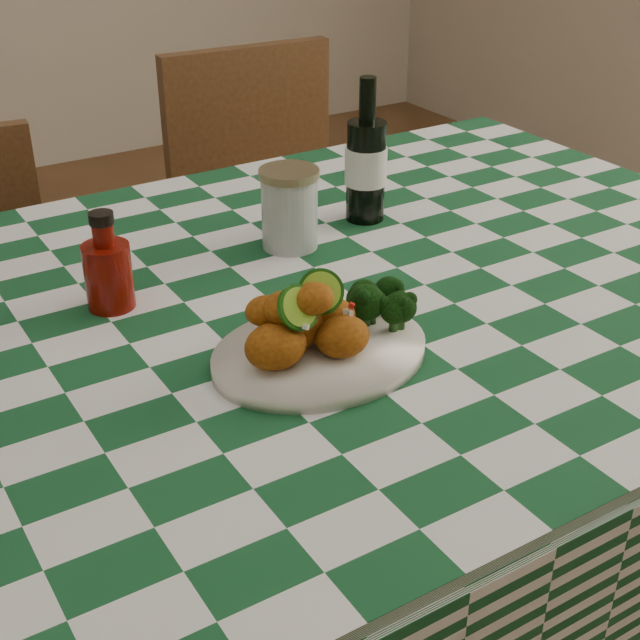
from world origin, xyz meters
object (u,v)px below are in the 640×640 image
ketchup_bottle (107,261)px  wooden_chair_right (286,259)px  plate (320,354)px  beer_bottle (366,150)px  fried_chicken_pile (310,318)px  mason_jar (290,209)px  dining_table (280,525)px

ketchup_bottle → wooden_chair_right: (0.62, 0.62, -0.40)m
plate → beer_bottle: beer_bottle is taller
fried_chicken_pile → wooden_chair_right: bearing=62.0°
mason_jar → wooden_chair_right: same height
dining_table → wooden_chair_right: bearing=59.3°
dining_table → plate: plate is taller
ketchup_bottle → beer_bottle: 0.47m
fried_chicken_pile → ketchup_bottle: ketchup_bottle is taller
plate → ketchup_bottle: 0.31m
mason_jar → wooden_chair_right: 0.77m
dining_table → plate: (-0.02, -0.16, 0.40)m
fried_chicken_pile → mason_jar: (0.15, 0.31, -0.00)m
beer_bottle → wooden_chair_right: 0.72m
beer_bottle → dining_table: bearing=-146.5°
dining_table → plate: bearing=-98.9°
mason_jar → wooden_chair_right: bearing=61.1°
ketchup_bottle → beer_bottle: size_ratio=0.58×
beer_bottle → wooden_chair_right: (0.16, 0.55, -0.45)m
dining_table → mason_jar: 0.49m
dining_table → ketchup_bottle: (-0.19, 0.11, 0.46)m
ketchup_bottle → plate: bearing=-58.1°
dining_table → mason_jar: bearing=53.1°
ketchup_bottle → mason_jar: (0.30, 0.04, -0.01)m
plate → beer_bottle: bearing=48.8°
beer_bottle → wooden_chair_right: beer_bottle is taller
wooden_chair_right → ketchup_bottle: bearing=-132.1°
beer_bottle → plate: bearing=-131.2°
dining_table → fried_chicken_pile: size_ratio=11.98×
fried_chicken_pile → mason_jar: bearing=63.8°
wooden_chair_right → mason_jar: bearing=-116.0°
plate → beer_bottle: (0.29, 0.34, 0.11)m
mason_jar → ketchup_bottle: bearing=-171.9°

